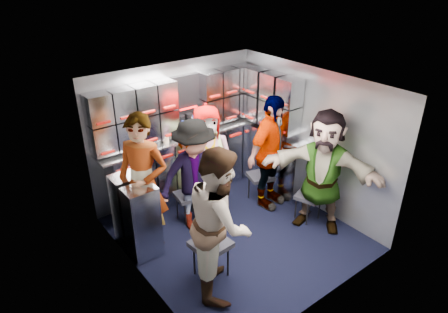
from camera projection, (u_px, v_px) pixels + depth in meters
floor at (236, 233)px, 5.54m from camera, size 3.00×3.00×0.00m
wall_back at (175, 130)px, 6.13m from camera, size 2.80×0.04×2.10m
wall_left at (136, 204)px, 4.31m from camera, size 0.04×3.00×2.10m
wall_right at (311, 139)px, 5.83m from camera, size 0.04×3.00×2.10m
ceiling at (238, 87)px, 4.59m from camera, size 2.80×3.00×0.02m
cart_bank_back at (184, 167)px, 6.23m from camera, size 2.68×0.38×0.99m
cart_bank_left at (136, 216)px, 5.07m from camera, size 0.38×0.76×0.99m
counter at (183, 137)px, 5.99m from camera, size 2.68×0.42×0.03m
locker_bank_back at (179, 105)px, 5.82m from camera, size 2.68×0.28×0.82m
locker_bank_right at (272, 100)px, 6.04m from camera, size 0.28×1.00×0.82m
right_cabinet at (273, 160)px, 6.42m from camera, size 0.28×1.20×1.00m
coffee_niche at (187, 103)px, 5.97m from camera, size 0.46×0.16×0.84m
red_latch_strip at (190, 149)px, 5.91m from camera, size 2.60×0.02×0.03m
jump_seat_near_left at (211, 246)px, 4.63m from camera, size 0.44×0.42×0.49m
jump_seat_mid_left at (188, 197)px, 5.69m from camera, size 0.40×0.38×0.42m
jump_seat_center at (201, 181)px, 6.12m from camera, size 0.44×0.44×0.40m
jump_seat_mid_right at (261, 177)px, 6.17m from camera, size 0.45×0.44×0.43m
jump_seat_near_right at (309, 197)px, 5.69m from camera, size 0.44×0.43×0.41m
attendant_standing at (143, 184)px, 4.94m from camera, size 0.76×0.80×1.83m
attendant_arc_a at (220, 222)px, 4.30m from camera, size 1.03×1.08×1.76m
attendant_arc_b at (194, 175)px, 5.37m from camera, size 1.10×0.72×1.60m
attendant_arc_c at (207, 159)px, 5.79m from camera, size 0.93×0.78×1.62m
attendant_arc_d at (270, 153)px, 5.82m from camera, size 1.09×0.66×1.74m
attendant_arc_e at (323, 171)px, 5.34m from camera, size 1.24×1.65×1.73m
bottle_left at (158, 137)px, 5.66m from camera, size 0.06×0.06×0.24m
bottle_mid at (183, 130)px, 5.89m from camera, size 0.06×0.06×0.24m
bottle_right at (194, 126)px, 5.99m from camera, size 0.07×0.07×0.27m
cup_left at (166, 139)px, 5.75m from camera, size 0.08×0.08×0.10m
cup_right at (211, 127)px, 6.19m from camera, size 0.08×0.08×0.09m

